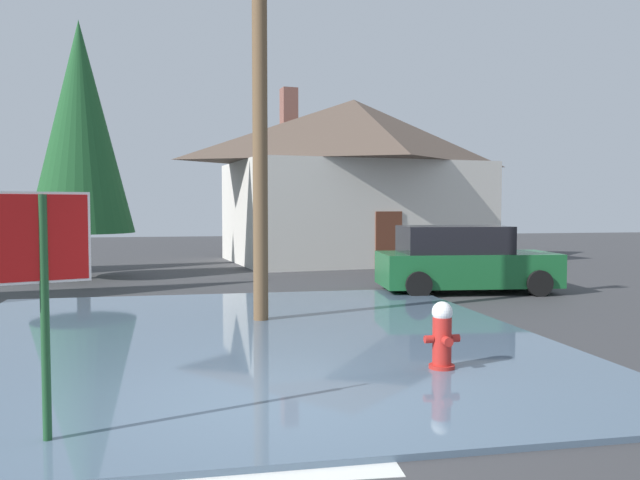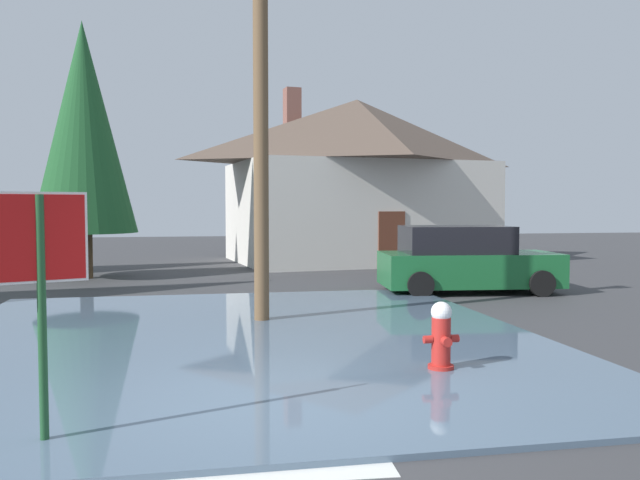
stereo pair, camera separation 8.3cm
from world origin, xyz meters
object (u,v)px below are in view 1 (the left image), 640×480
object	(u,v)px
stop_sign_near	(44,264)
pine_tree_short_left	(80,127)
utility_pole	(260,108)
fire_hydrant	(442,338)
house	(354,178)
parked_car	(463,261)

from	to	relation	value
stop_sign_near	pine_tree_short_left	distance (m)	14.72
stop_sign_near	utility_pole	world-z (taller)	utility_pole
fire_hydrant	pine_tree_short_left	distance (m)	14.69
stop_sign_near	pine_tree_short_left	bearing A→B (deg)	97.53
fire_hydrant	utility_pole	bearing A→B (deg)	115.41
fire_hydrant	utility_pole	world-z (taller)	utility_pole
utility_pole	stop_sign_near	bearing A→B (deg)	-113.84
house	parked_car	world-z (taller)	house
house	pine_tree_short_left	size ratio (longest dim) A/B	1.41
parked_car	pine_tree_short_left	distance (m)	11.83
fire_hydrant	house	world-z (taller)	house
stop_sign_near	fire_hydrant	size ratio (longest dim) A/B	2.45
utility_pole	parked_car	size ratio (longest dim) A/B	1.68
utility_pole	house	world-z (taller)	utility_pole
fire_hydrant	parked_car	bearing A→B (deg)	64.37
stop_sign_near	fire_hydrant	xyz separation A→B (m)	(4.53, 1.75, -1.21)
utility_pole	parked_car	bearing A→B (deg)	31.26
utility_pole	house	distance (m)	13.82
stop_sign_near	parked_car	xyz separation A→B (m)	(8.10, 9.19, -0.87)
fire_hydrant	parked_car	xyz separation A→B (m)	(3.57, 7.44, 0.34)
pine_tree_short_left	parked_car	bearing A→B (deg)	-27.17
pine_tree_short_left	utility_pole	bearing A→B (deg)	-62.18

